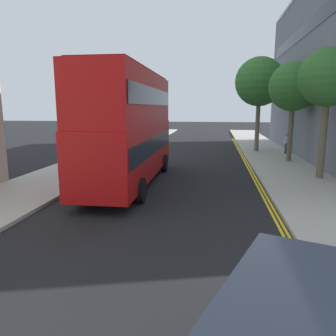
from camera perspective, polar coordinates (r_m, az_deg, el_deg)
name	(u,v)px	position (r m, az deg, el deg)	size (l,w,h in m)	color
sidewalk_right	(306,188)	(16.87, 23.30, -3.22)	(4.00, 80.00, 0.14)	#ADA89E
sidewalk_left	(53,179)	(18.41, -19.69, -1.86)	(4.00, 80.00, 0.14)	#ADA89E
kerb_line_outer	(268,199)	(14.55, 17.24, -5.21)	(0.10, 56.00, 0.01)	yellow
kerb_line_inner	(264,199)	(14.52, 16.62, -5.20)	(0.10, 56.00, 0.01)	yellow
double_decker_bus_away	(130,124)	(16.41, -6.74, 7.68)	(2.88, 10.83, 5.64)	#B20F0F
pedestrian_far	(286,143)	(28.02, 20.23, 4.11)	(0.34, 0.22, 1.62)	#2D2D38
street_tree_near	(328,79)	(18.85, 26.47, 13.95)	(2.95, 2.95, 6.71)	#6B6047
street_tree_mid	(260,82)	(29.01, 15.91, 14.43)	(4.08, 4.08, 7.91)	#6B6047
street_tree_far	(294,87)	(24.11, 21.34, 13.21)	(3.33, 3.33, 6.80)	#6B6047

